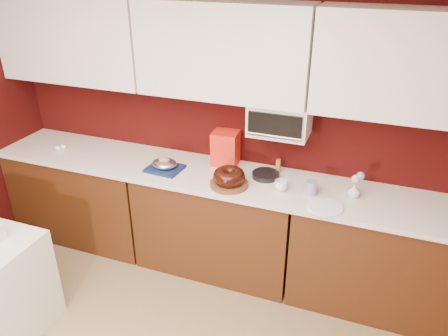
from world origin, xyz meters
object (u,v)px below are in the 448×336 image
foil_ham_nest (164,164)px  blue_jar (311,188)px  bundt_cake (229,176)px  toaster_oven (280,119)px  coffee_mug (281,184)px  flower_vase (354,190)px  pandoro_box (226,148)px

foil_ham_nest → blue_jar: 1.20m
bundt_cake → blue_jar: bearing=8.6°
bundt_cake → foil_ham_nest: (-0.59, 0.07, -0.02)m
toaster_oven → blue_jar: 0.57m
coffee_mug → flower_vase: 0.53m
pandoro_box → blue_jar: (0.77, -0.26, -0.09)m
bundt_cake → foil_ham_nest: size_ratio=1.18×
foil_ham_nest → coffee_mug: bearing=0.3°
foil_ham_nest → pandoro_box: pandoro_box is taller
toaster_oven → pandoro_box: 0.56m
pandoro_box → blue_jar: 0.82m
toaster_oven → foil_ham_nest: (-0.88, -0.24, -0.42)m
toaster_oven → foil_ham_nest: toaster_oven is taller
blue_jar → toaster_oven: bearing=145.4°
toaster_oven → pandoro_box: (-0.45, 0.04, -0.33)m
pandoro_box → blue_jar: bearing=-22.6°
pandoro_box → flower_vase: pandoro_box is taller
toaster_oven → foil_ham_nest: bearing=-164.7°
bundt_cake → foil_ham_nest: bundt_cake is taller
toaster_oven → bundt_cake: toaster_oven is taller
blue_jar → flower_vase: (0.30, 0.07, 0.00)m
bundt_cake → coffee_mug: bearing=10.9°
bundt_cake → blue_jar: bundt_cake is taller
coffee_mug → flower_vase: (0.52, 0.09, 0.01)m
flower_vase → toaster_oven: bearing=166.3°
toaster_oven → pandoro_box: toaster_oven is taller
coffee_mug → flower_vase: flower_vase is taller
flower_vase → blue_jar: bearing=-167.0°
bundt_cake → pandoro_box: 0.39m
bundt_cake → toaster_oven: bearing=46.5°
toaster_oven → flower_vase: size_ratio=4.08×
bundt_cake → pandoro_box: size_ratio=0.86×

